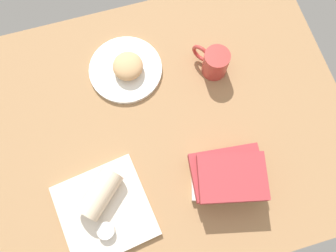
# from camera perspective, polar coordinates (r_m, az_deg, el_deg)

# --- Properties ---
(dining_table) EXTENTS (1.10, 0.90, 0.04)m
(dining_table) POSITION_cam_1_polar(r_m,az_deg,el_deg) (1.06, 0.10, 0.18)
(dining_table) COLOR #9E754C
(dining_table) RESTS_ON ground
(round_plate) EXTENTS (0.23, 0.23, 0.01)m
(round_plate) POSITION_cam_1_polar(r_m,az_deg,el_deg) (1.11, -7.14, 9.41)
(round_plate) COLOR white
(round_plate) RESTS_ON dining_table
(scone_pastry) EXTENTS (0.12, 0.12, 0.05)m
(scone_pastry) POSITION_cam_1_polar(r_m,az_deg,el_deg) (1.08, -6.77, 9.98)
(scone_pastry) COLOR tan
(scone_pastry) RESTS_ON round_plate
(square_plate) EXTENTS (0.28, 0.28, 0.02)m
(square_plate) POSITION_cam_1_polar(r_m,az_deg,el_deg) (1.00, -10.60, -13.82)
(square_plate) COLOR silver
(square_plate) RESTS_ON dining_table
(sauce_cup) EXTENTS (0.05, 0.05, 0.02)m
(sauce_cup) POSITION_cam_1_polar(r_m,az_deg,el_deg) (0.97, -10.38, -16.95)
(sauce_cup) COLOR silver
(sauce_cup) RESTS_ON square_plate
(breakfast_wrap) EXTENTS (0.15, 0.14, 0.07)m
(breakfast_wrap) POSITION_cam_1_polar(r_m,az_deg,el_deg) (0.96, -11.39, -11.04)
(breakfast_wrap) COLOR beige
(breakfast_wrap) RESTS_ON square_plate
(book_stack) EXTENTS (0.23, 0.18, 0.09)m
(book_stack) POSITION_cam_1_polar(r_m,az_deg,el_deg) (0.97, 10.18, -8.28)
(book_stack) COLOR silver
(book_stack) RESTS_ON dining_table
(coffee_mug) EXTENTS (0.10, 0.12, 0.09)m
(coffee_mug) POSITION_cam_1_polar(r_m,az_deg,el_deg) (1.08, 7.81, 10.59)
(coffee_mug) COLOR #B23833
(coffee_mug) RESTS_ON dining_table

